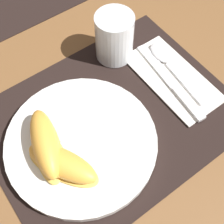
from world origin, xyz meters
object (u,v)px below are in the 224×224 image
object	(u,v)px
plate	(81,142)
juice_glass	(114,39)
spoon	(167,61)
citrus_wedge_2	(62,164)
knife	(171,82)
fork	(81,128)
citrus_wedge_0	(46,144)
citrus_wedge_1	(49,153)

from	to	relation	value
plate	juice_glass	distance (m)	0.22
spoon	citrus_wedge_2	size ratio (longest dim) A/B	1.26
juice_glass	knife	distance (m)	0.14
fork	juice_glass	bearing A→B (deg)	36.19
knife	spoon	size ratio (longest dim) A/B	1.20
fork	citrus_wedge_0	bearing A→B (deg)	179.07
citrus_wedge_0	juice_glass	bearing A→B (deg)	27.03
citrus_wedge_0	citrus_wedge_1	distance (m)	0.02
citrus_wedge_1	citrus_wedge_2	world-z (taller)	citrus_wedge_1
fork	citrus_wedge_1	world-z (taller)	citrus_wedge_1
plate	citrus_wedge_0	xyz separation A→B (m)	(-0.05, 0.02, 0.03)
plate	citrus_wedge_2	xyz separation A→B (m)	(-0.05, -0.02, 0.02)
knife	juice_glass	bearing A→B (deg)	108.84
knife	spoon	bearing A→B (deg)	57.68
citrus_wedge_0	citrus_wedge_2	world-z (taller)	citrus_wedge_0
plate	juice_glass	size ratio (longest dim) A/B	2.66
knife	citrus_wedge_2	distance (m)	0.27
fork	citrus_wedge_1	bearing A→B (deg)	-168.20
juice_glass	fork	size ratio (longest dim) A/B	0.57
spoon	citrus_wedge_1	distance (m)	0.30
citrus_wedge_2	juice_glass	bearing A→B (deg)	35.69
citrus_wedge_2	plate	bearing A→B (deg)	25.48
knife	fork	size ratio (longest dim) A/B	1.19
citrus_wedge_2	citrus_wedge_1	bearing A→B (deg)	106.18
knife	citrus_wedge_2	bearing A→B (deg)	-173.76
citrus_wedge_1	knife	bearing A→B (deg)	0.28
citrus_wedge_0	citrus_wedge_2	bearing A→B (deg)	-83.35
plate	citrus_wedge_1	size ratio (longest dim) A/B	2.57
fork	citrus_wedge_1	xyz separation A→B (m)	(-0.07, -0.01, 0.01)
citrus_wedge_2	spoon	bearing A→B (deg)	14.27
fork	plate	bearing A→B (deg)	-123.17
plate	spoon	bearing A→B (deg)	11.81
juice_glass	knife	size ratio (longest dim) A/B	0.48
knife	citrus_wedge_0	bearing A→B (deg)	176.96
citrus_wedge_0	knife	bearing A→B (deg)	-3.04
fork	citrus_wedge_1	distance (m)	0.07
spoon	citrus_wedge_2	distance (m)	0.30
plate	citrus_wedge_0	size ratio (longest dim) A/B	1.87
plate	citrus_wedge_1	world-z (taller)	citrus_wedge_1
citrus_wedge_1	fork	bearing A→B (deg)	11.80
citrus_wedge_0	citrus_wedge_1	world-z (taller)	citrus_wedge_0
fork	citrus_wedge_0	world-z (taller)	citrus_wedge_0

